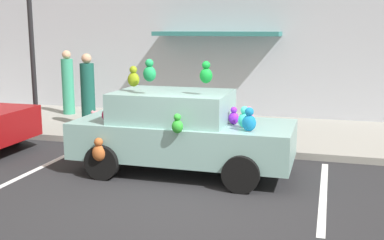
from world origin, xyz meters
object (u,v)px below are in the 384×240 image
object	(u,v)px
plush_covered_car	(180,131)
teddy_bear_on_sidewalk	(96,122)
street_lamp_post	(31,28)
pedestrian_near_shopfront	(88,92)
pedestrian_walking_past	(68,84)

from	to	relation	value
plush_covered_car	teddy_bear_on_sidewalk	bearing A→B (deg)	144.13
street_lamp_post	pedestrian_near_shopfront	xyz separation A→B (m)	(1.08, 0.75, -1.66)
plush_covered_car	street_lamp_post	world-z (taller)	street_lamp_post
plush_covered_car	pedestrian_walking_past	bearing A→B (deg)	139.06
teddy_bear_on_sidewalk	pedestrian_walking_past	distance (m)	3.03
teddy_bear_on_sidewalk	street_lamp_post	size ratio (longest dim) A/B	0.13
teddy_bear_on_sidewalk	pedestrian_near_shopfront	xyz separation A→B (m)	(-0.56, 0.68, 0.64)
plush_covered_car	teddy_bear_on_sidewalk	size ratio (longest dim) A/B	7.40
pedestrian_near_shopfront	pedestrian_walking_past	xyz separation A→B (m)	(-1.47, 1.48, 0.00)
street_lamp_post	pedestrian_near_shopfront	world-z (taller)	street_lamp_post
teddy_bear_on_sidewalk	street_lamp_post	world-z (taller)	street_lamp_post
plush_covered_car	teddy_bear_on_sidewalk	world-z (taller)	plush_covered_car
plush_covered_car	teddy_bear_on_sidewalk	xyz separation A→B (m)	(-2.86, 2.07, -0.39)
plush_covered_car	pedestrian_near_shopfront	distance (m)	4.40
pedestrian_near_shopfront	pedestrian_walking_past	world-z (taller)	pedestrian_near_shopfront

